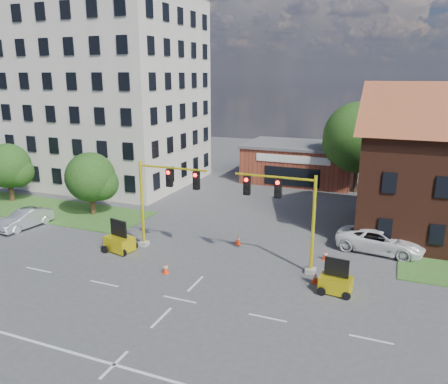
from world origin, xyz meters
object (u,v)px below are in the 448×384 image
at_px(signal_mast_west, 162,195).
at_px(signal_mast_east, 287,210).
at_px(trailer_east, 336,283).
at_px(pickup_white, 380,240).
at_px(trailer_west, 119,242).

height_order(signal_mast_west, signal_mast_east, same).
xyz_separation_m(signal_mast_west, trailer_east, (12.14, -2.03, -3.30)).
bearing_deg(pickup_white, signal_mast_east, 139.86).
distance_m(signal_mast_west, trailer_west, 4.45).
height_order(signal_mast_west, trailer_east, signal_mast_west).
height_order(trailer_west, trailer_east, trailer_west).
xyz_separation_m(signal_mast_west, pickup_white, (14.12, 5.22, -3.11)).
relative_size(signal_mast_east, trailer_east, 3.13).
relative_size(trailer_east, pickup_white, 0.34).
bearing_deg(pickup_white, trailer_east, 170.60).
relative_size(signal_mast_west, pickup_white, 1.06).
xyz_separation_m(trailer_west, pickup_white, (16.77, 6.74, 0.13)).
bearing_deg(trailer_west, signal_mast_east, 21.10).
xyz_separation_m(trailer_west, trailer_east, (14.79, -0.50, -0.06)).
bearing_deg(pickup_white, trailer_west, 117.77).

